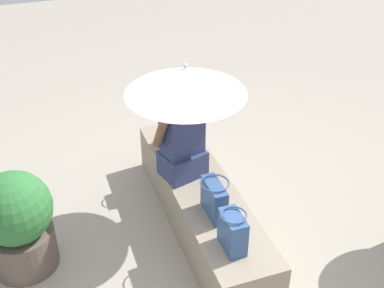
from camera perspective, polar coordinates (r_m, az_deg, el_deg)
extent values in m
plane|color=#9E9384|center=(4.39, 1.03, -9.21)|extent=(14.00, 14.00, 0.00)
cube|color=gray|center=(4.25, 1.06, -7.03)|extent=(2.11, 0.50, 0.43)
cube|color=navy|center=(4.18, -1.07, -2.16)|extent=(0.36, 0.40, 0.22)
cube|color=navy|center=(3.99, -1.12, 1.96)|extent=(0.28, 0.36, 0.48)
sphere|color=brown|center=(3.83, -1.18, 6.33)|extent=(0.20, 0.20, 0.20)
cylinder|color=brown|center=(3.89, -3.55, 1.38)|extent=(0.21, 0.12, 0.32)
cylinder|color=brown|center=(4.08, 1.19, 3.09)|extent=(0.21, 0.12, 0.32)
cylinder|color=#B7B7BC|center=(4.00, -0.68, 2.38)|extent=(0.02, 0.02, 0.96)
cone|color=silver|center=(3.82, -0.72, 7.22)|extent=(0.95, 0.95, 0.21)
sphere|color=#B7B7BC|center=(3.77, -0.73, 8.88)|extent=(0.03, 0.03, 0.03)
cube|color=#335184|center=(3.76, 2.52, -6.29)|extent=(0.29, 0.11, 0.28)
torus|color=#335184|center=(3.67, 2.58, -4.43)|extent=(0.22, 0.22, 0.01)
cube|color=#335184|center=(3.50, 4.62, -9.92)|extent=(0.25, 0.13, 0.28)
torus|color=#335184|center=(3.40, 4.73, -8.02)|extent=(0.18, 0.18, 0.01)
cube|color=brown|center=(4.55, -1.74, 1.64)|extent=(0.22, 0.11, 0.31)
torus|color=brown|center=(4.46, -1.77, 3.51)|extent=(0.17, 0.17, 0.01)
cylinder|color=brown|center=(4.16, -18.49, -11.06)|extent=(0.50, 0.50, 0.34)
sphere|color=#2D6B33|center=(3.91, -19.49, -6.87)|extent=(0.56, 0.56, 0.56)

